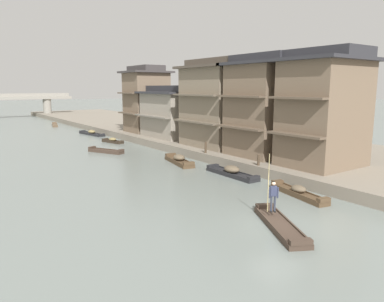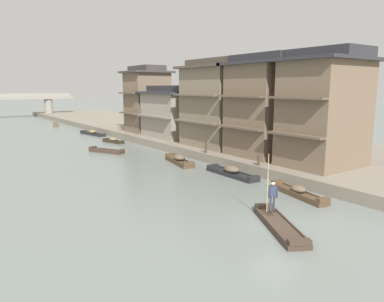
{
  "view_description": "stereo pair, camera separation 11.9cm",
  "coord_description": "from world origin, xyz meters",
  "px_view_note": "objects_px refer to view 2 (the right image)",
  "views": [
    {
      "loc": [
        -13.55,
        -11.69,
        6.74
      ],
      "look_at": [
        2.01,
        10.2,
        2.03
      ],
      "focal_mm": 34.01,
      "sensor_mm": 36.0,
      "label": 1
    },
    {
      "loc": [
        -13.45,
        -11.76,
        6.74
      ],
      "look_at": [
        2.01,
        10.2,
        2.03
      ],
      "focal_mm": 34.01,
      "sensor_mm": 36.0,
      "label": 2
    }
  ],
  "objects_px": {
    "boat_moored_nearest": "(179,160)",
    "mooring_post_dock_near": "(259,160)",
    "boat_upstream_distant": "(232,172)",
    "boat_midriver_drifting": "(56,125)",
    "stone_bridge": "(10,102)",
    "house_waterfront_narrow": "(175,112)",
    "mooring_post_dock_mid": "(206,148)",
    "boat_moored_second": "(93,133)",
    "boat_foreground_poled": "(279,226)",
    "boat_moored_third": "(298,193)",
    "boat_midriver_upstream": "(113,141)",
    "boat_moored_far": "(107,151)",
    "house_waterfront_second": "(263,106)",
    "house_waterfront_far": "(147,100)",
    "house_waterfront_tall": "(218,104)",
    "house_waterfront_nearest": "(324,109)",
    "boatman_person": "(272,193)"
  },
  "relations": [
    {
      "from": "boat_foreground_poled",
      "to": "house_waterfront_second",
      "type": "relative_size",
      "value": 0.56
    },
    {
      "from": "boat_moored_nearest",
      "to": "boat_midriver_drifting",
      "type": "distance_m",
      "value": 39.72
    },
    {
      "from": "house_waterfront_second",
      "to": "house_waterfront_tall",
      "type": "height_order",
      "value": "same"
    },
    {
      "from": "boat_moored_far",
      "to": "boat_upstream_distant",
      "type": "distance_m",
      "value": 15.76
    },
    {
      "from": "house_waterfront_tall",
      "to": "house_waterfront_narrow",
      "type": "bearing_deg",
      "value": 88.22
    },
    {
      "from": "boatman_person",
      "to": "mooring_post_dock_mid",
      "type": "xyz_separation_m",
      "value": [
        6.35,
        13.89,
        -0.15
      ]
    },
    {
      "from": "boat_moored_nearest",
      "to": "mooring_post_dock_near",
      "type": "relative_size",
      "value": 6.01
    },
    {
      "from": "boat_midriver_upstream",
      "to": "stone_bridge",
      "type": "bearing_deg",
      "value": 95.17
    },
    {
      "from": "house_waterfront_tall",
      "to": "house_waterfront_narrow",
      "type": "xyz_separation_m",
      "value": [
        0.27,
        8.55,
        -1.3
      ]
    },
    {
      "from": "boat_midriver_drifting",
      "to": "stone_bridge",
      "type": "distance_m",
      "value": 22.36
    },
    {
      "from": "house_waterfront_second",
      "to": "mooring_post_dock_near",
      "type": "distance_m",
      "value": 6.01
    },
    {
      "from": "boat_moored_nearest",
      "to": "mooring_post_dock_near",
      "type": "bearing_deg",
      "value": -71.35
    },
    {
      "from": "boat_moored_third",
      "to": "boat_upstream_distant",
      "type": "bearing_deg",
      "value": 88.52
    },
    {
      "from": "boat_moored_second",
      "to": "stone_bridge",
      "type": "height_order",
      "value": "stone_bridge"
    },
    {
      "from": "house_waterfront_nearest",
      "to": "house_waterfront_narrow",
      "type": "xyz_separation_m",
      "value": [
        -0.04,
        20.7,
        -1.32
      ]
    },
    {
      "from": "boat_moored_third",
      "to": "house_waterfront_second",
      "type": "xyz_separation_m",
      "value": [
        5.26,
        8.34,
        4.89
      ]
    },
    {
      "from": "mooring_post_dock_near",
      "to": "boat_midriver_upstream",
      "type": "bearing_deg",
      "value": 95.81
    },
    {
      "from": "boat_midriver_upstream",
      "to": "stone_bridge",
      "type": "distance_m",
      "value": 46.58
    },
    {
      "from": "boat_foreground_poled",
      "to": "house_waterfront_far",
      "type": "distance_m",
      "value": 34.53
    },
    {
      "from": "house_waterfront_far",
      "to": "mooring_post_dock_near",
      "type": "distance_m",
      "value": 24.91
    },
    {
      "from": "boat_moored_second",
      "to": "boat_upstream_distant",
      "type": "bearing_deg",
      "value": -89.87
    },
    {
      "from": "boat_moored_third",
      "to": "house_waterfront_nearest",
      "type": "bearing_deg",
      "value": 23.78
    },
    {
      "from": "boat_foreground_poled",
      "to": "house_waterfront_narrow",
      "type": "xyz_separation_m",
      "value": [
        10.77,
        26.17,
        3.66
      ]
    },
    {
      "from": "house_waterfront_tall",
      "to": "house_waterfront_nearest",
      "type": "bearing_deg",
      "value": -88.56
    },
    {
      "from": "house_waterfront_second",
      "to": "stone_bridge",
      "type": "bearing_deg",
      "value": 98.56
    },
    {
      "from": "house_waterfront_far",
      "to": "boat_moored_far",
      "type": "bearing_deg",
      "value": -139.07
    },
    {
      "from": "boat_moored_far",
      "to": "boat_midriver_drifting",
      "type": "relative_size",
      "value": 0.81
    },
    {
      "from": "mooring_post_dock_near",
      "to": "boat_upstream_distant",
      "type": "bearing_deg",
      "value": 145.35
    },
    {
      "from": "boat_moored_nearest",
      "to": "boat_moored_far",
      "type": "relative_size",
      "value": 1.17
    },
    {
      "from": "boat_moored_third",
      "to": "mooring_post_dock_near",
      "type": "height_order",
      "value": "mooring_post_dock_near"
    },
    {
      "from": "house_waterfront_narrow",
      "to": "stone_bridge",
      "type": "distance_m",
      "value": 51.92
    },
    {
      "from": "boat_moored_second",
      "to": "house_waterfront_tall",
      "type": "relative_size",
      "value": 0.67
    },
    {
      "from": "boat_moored_nearest",
      "to": "mooring_post_dock_near",
      "type": "xyz_separation_m",
      "value": [
        2.48,
        -7.34,
        0.93
      ]
    },
    {
      "from": "boat_moored_far",
      "to": "boat_midriver_upstream",
      "type": "bearing_deg",
      "value": 61.18
    },
    {
      "from": "boatman_person",
      "to": "boat_midriver_drifting",
      "type": "xyz_separation_m",
      "value": [
        3.67,
        54.29,
        -1.31
      ]
    },
    {
      "from": "boat_foreground_poled",
      "to": "boat_moored_nearest",
      "type": "bearing_deg",
      "value": 74.26
    },
    {
      "from": "boat_midriver_drifting",
      "to": "stone_bridge",
      "type": "bearing_deg",
      "value": 99.91
    },
    {
      "from": "boat_midriver_upstream",
      "to": "boat_moored_third",
      "type": "bearing_deg",
      "value": -89.07
    },
    {
      "from": "house_waterfront_second",
      "to": "house_waterfront_far",
      "type": "bearing_deg",
      "value": 89.8
    },
    {
      "from": "boatman_person",
      "to": "boat_midriver_drifting",
      "type": "relative_size",
      "value": 0.59
    },
    {
      "from": "boat_foreground_poled",
      "to": "boat_moored_third",
      "type": "bearing_deg",
      "value": 30.18
    },
    {
      "from": "boat_moored_second",
      "to": "boat_moored_nearest",
      "type": "bearing_deg",
      "value": -91.76
    },
    {
      "from": "boatman_person",
      "to": "mooring_post_dock_near",
      "type": "bearing_deg",
      "value": 48.68
    },
    {
      "from": "boat_upstream_distant",
      "to": "mooring_post_dock_near",
      "type": "bearing_deg",
      "value": -34.65
    },
    {
      "from": "house_waterfront_second",
      "to": "boat_upstream_distant",
      "type": "bearing_deg",
      "value": -159.73
    },
    {
      "from": "boat_moored_far",
      "to": "boat_midriver_upstream",
      "type": "relative_size",
      "value": 1.17
    },
    {
      "from": "boat_moored_third",
      "to": "stone_bridge",
      "type": "relative_size",
      "value": 0.18
    },
    {
      "from": "boat_moored_nearest",
      "to": "boat_midriver_drifting",
      "type": "bearing_deg",
      "value": 90.29
    },
    {
      "from": "boat_moored_third",
      "to": "boat_midriver_upstream",
      "type": "height_order",
      "value": "boat_moored_third"
    },
    {
      "from": "house_waterfront_narrow",
      "to": "mooring_post_dock_mid",
      "type": "relative_size",
      "value": 8.27
    }
  ]
}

